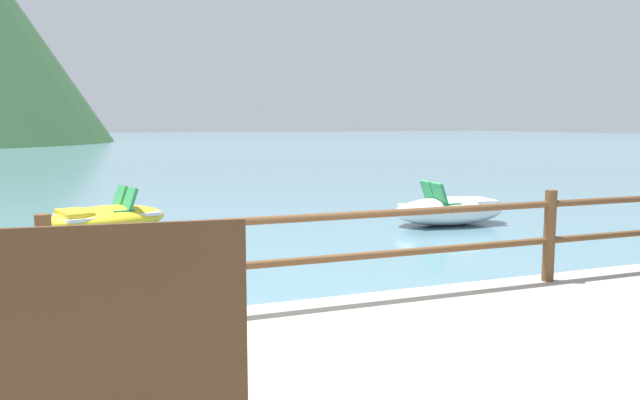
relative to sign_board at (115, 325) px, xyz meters
name	(u,v)px	position (x,y,z in m)	size (l,w,h in m)	color
ground_plane	(119,154)	(1.97, 40.65, -1.13)	(200.00, 200.00, 0.00)	slate
dock_railing	(336,241)	(1.97, 2.20, -0.15)	(23.92, 0.12, 0.95)	brown
sign_board	(115,325)	(0.00, 0.00, 0.00)	(1.18, 0.16, 1.19)	silver
pedal_boat_2	(107,218)	(0.23, 9.31, -0.87)	(2.45, 1.88, 0.84)	yellow
pedal_boat_3	(450,210)	(6.71, 7.74, -0.83)	(2.43, 1.23, 0.88)	white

